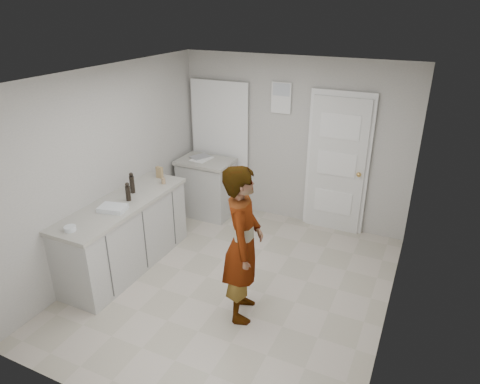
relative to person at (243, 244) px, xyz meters
The scene contains 12 objects.
ground 1.00m from the person, 125.77° to the left, with size 4.00×4.00×0.00m, color #B0A894.
room_shell 2.41m from the person, 101.18° to the left, with size 4.00×4.00×4.00m.
main_counter 1.81m from the person, behind, with size 0.64×1.96×0.93m.
side_counter 2.53m from the person, 128.26° to the left, with size 0.84×0.61×0.93m.
person is the anchor object (origin of this frame).
cake_mix_box 2.06m from the person, 149.14° to the left, with size 0.10×0.04×0.16m, color #9E7D4F.
spice_jar 1.83m from the person, 150.61° to the left, with size 0.05×0.05×0.08m, color tan.
oil_cruet_a 1.71m from the person, behind, with size 0.06×0.06×0.24m.
oil_cruet_b 1.85m from the person, 164.82° to the left, with size 0.06×0.06×0.28m.
baking_dish 1.68m from the person, behind, with size 0.35×0.28×0.05m.
egg_bowl 1.86m from the person, 161.01° to the right, with size 0.13×0.13×0.05m.
papers 2.55m from the person, 129.39° to the left, with size 0.25×0.32×0.01m, color white.
Camera 1 is at (1.89, -3.87, 3.18)m, focal length 32.00 mm.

